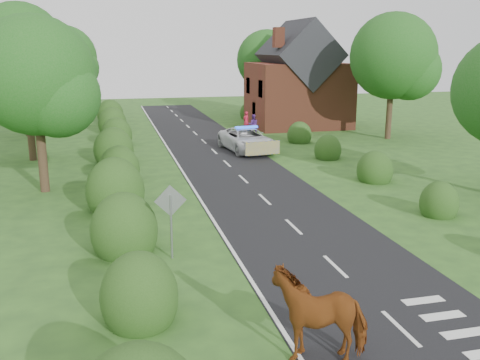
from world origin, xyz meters
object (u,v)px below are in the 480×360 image
object	(u,v)px
police_van	(246,140)
pedestrian_purple	(253,124)
pedestrian_red	(246,121)
cow	(319,318)
road_sign	(171,211)

from	to	relation	value
police_van	pedestrian_purple	distance (m)	7.10
police_van	pedestrian_red	world-z (taller)	police_van
cow	pedestrian_purple	size ratio (longest dim) A/B	1.53
road_sign	pedestrian_red	bearing A→B (deg)	70.43
road_sign	cow	size ratio (longest dim) A/B	1.02
cow	police_van	world-z (taller)	cow
road_sign	pedestrian_purple	distance (m)	26.17
pedestrian_purple	cow	bearing A→B (deg)	89.44
police_van	pedestrian_purple	xyz separation A→B (m)	(2.30, 6.72, 0.03)
police_van	pedestrian_red	bearing A→B (deg)	69.06
road_sign	cow	xyz separation A→B (m)	(2.59, -6.47, -0.77)
road_sign	cow	bearing A→B (deg)	-68.18
pedestrian_purple	police_van	bearing A→B (deg)	83.08
road_sign	cow	distance (m)	7.02
road_sign	police_van	world-z (taller)	road_sign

